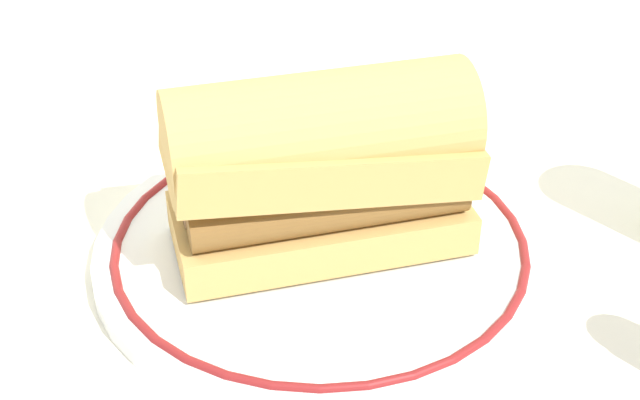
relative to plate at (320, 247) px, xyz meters
The scene contains 3 objects.
ground_plane 0.03m from the plate, 51.00° to the right, with size 1.50×1.50×0.00m, color #EEE7CD.
plate is the anchor object (origin of this frame).
sausage_sandwich 0.07m from the plate, 135.00° to the right, with size 0.20×0.11×0.12m.
Camera 1 is at (-0.21, -0.42, 0.37)m, focal length 52.44 mm.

